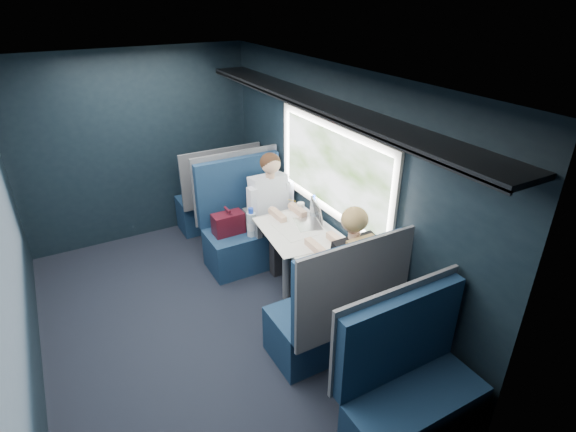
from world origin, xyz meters
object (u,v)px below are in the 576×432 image
seat_row_front (218,199)px  laptop (312,218)px  man (273,205)px  cup (301,207)px  seat_bay_far (333,315)px  woman (348,266)px  table (300,239)px  seat_row_back (409,392)px  seat_bay_near (246,228)px  bottle_small (313,207)px

seat_row_front → laptop: seat_row_front is taller
seat_row_front → man: 1.17m
man → cup: man is taller
seat_bay_far → laptop: (0.38, 0.97, 0.39)m
seat_bay_far → seat_row_front: size_ratio=1.09×
seat_row_front → woman: woman is taller
table → seat_row_back: bearing=-95.8°
seat_bay_far → seat_row_back: bearing=-90.0°
seat_bay_far → man: man is taller
seat_row_front → table: bearing=-84.2°
seat_bay_near → bottle_small: 0.91m
man → laptop: (0.13, -0.61, 0.09)m
laptop → cup: size_ratio=3.64×
seat_bay_far → woman: 0.43m
laptop → cup: (0.04, 0.29, -0.01)m
seat_row_back → table: bearing=84.2°
table → laptop: 0.26m
cup → woman: bearing=-98.8°
seat_row_front → man: bearing=-77.2°
seat_bay_near → laptop: 0.95m
seat_row_back → bottle_small: seat_row_back is taller
man → laptop: bearing=-77.9°
seat_bay_far → woman: bearing=33.8°
woman → seat_row_front: bearing=95.7°
cup → table: bearing=-121.5°
seat_row_front → bottle_small: (0.48, -1.57, 0.43)m
bottle_small → cup: bearing=111.1°
table → seat_row_back: 1.82m
seat_bay_near → cup: (0.43, -0.48, 0.37)m
seat_bay_near → seat_row_back: size_ratio=1.09×
man → woman: same height
table → man: size_ratio=0.76×
man → bottle_small: (0.23, -0.47, 0.13)m
seat_bay_far → man: 1.62m
laptop → table: bearing=-154.9°
seat_row_front → cup: 1.52m
man → seat_row_front: bearing=102.8°
cup → seat_bay_near: bearing=131.6°
table → seat_row_front: size_ratio=0.86×
seat_bay_far → man: bearing=81.0°
woman → table: bearing=95.5°
man → seat_bay_far: bearing=-99.0°
seat_row_front → woman: 2.54m
seat_row_back → bottle_small: size_ratio=4.91×
seat_bay_near → seat_row_front: seat_bay_near is taller
seat_row_back → woman: woman is taller
table → laptop: bearing=25.1°
woman → laptop: 0.81m
seat_bay_far → cup: 1.38m
woman → cup: (0.17, 1.09, 0.06)m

